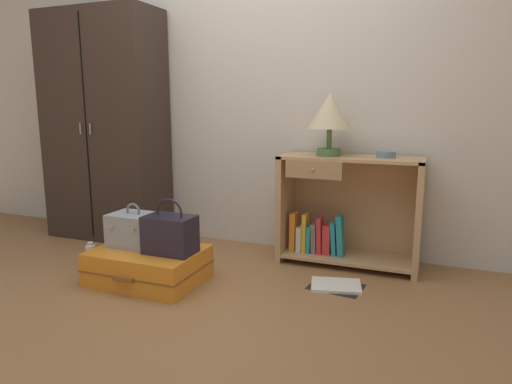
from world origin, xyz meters
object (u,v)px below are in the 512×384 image
Objects in this scene: table_lamp at (330,113)px; train_case at (134,229)px; bowl at (386,154)px; open_book_on_floor at (336,286)px; wardrobe at (105,127)px; suitcase_large at (149,265)px; handbag at (170,234)px; bookshelf at (344,211)px; bottle at (91,258)px.

table_lamp is 1.43× the size of train_case.
bowl reaches higher than open_book_on_floor.
wardrobe is 14.49× the size of bowl.
suitcase_large is 1.21m from open_book_on_floor.
table_lamp is at bearing 34.61° from train_case.
handbag is at bearing -159.85° from open_book_on_floor.
open_book_on_floor is at bearing -113.48° from bowl.
table_lamp is at bearing 39.42° from suitcase_large.
bookshelf is (2.03, 0.05, -0.56)m from wardrobe.
bowl is at bearing 24.26° from bottle.
open_book_on_floor is (-0.21, -0.49, -0.79)m from bowl.
suitcase_large is at bearing -140.58° from table_lamp.
bookshelf reaches higher than bottle.
table_lamp is 3.34× the size of bowl.
bookshelf is at bearing 96.31° from open_book_on_floor.
train_case is 0.86× the size of open_book_on_floor.
train_case is 0.87× the size of handbag.
bowl is at bearing 66.52° from open_book_on_floor.
handbag is (-0.92, -0.83, -0.04)m from bookshelf.
table_lamp reaches higher than train_case.
bottle is at bearing 178.63° from handbag.
bowl is (2.30, 0.06, -0.14)m from wardrobe.
bottle is (-0.65, 0.02, -0.24)m from handbag.
train_case reaches higher than open_book_on_floor.
wardrobe is at bearing 168.43° from open_book_on_floor.
bottle is at bearing -59.28° from wardrobe.
bookshelf is 1.40m from suitcase_large.
wardrobe reaches higher than bowl.
wardrobe is 1.92m from table_lamp.
wardrobe is 2.33m from open_book_on_floor.
open_book_on_floor is at bearing 13.86° from train_case.
suitcase_large is 3.39× the size of bottle.
bottle is (-1.58, -0.82, -0.29)m from bookshelf.
table_lamp is 1.17m from open_book_on_floor.
suitcase_large is (-1.10, -0.83, -0.27)m from bookshelf.
bowl is at bearing 35.43° from handbag.
suitcase_large is (-1.36, -0.84, -0.69)m from bowl.
suitcase_large reaches higher than bottle.
train_case is (-1.49, -0.80, -0.47)m from bowl.
bowl is at bearing 28.29° from train_case.
suitcase_large is (-0.98, -0.80, -0.96)m from table_lamp.
table_lamp is 2.13× the size of bottle.
bookshelf is 2.80× the size of handbag.
bowl is 0.95m from open_book_on_floor.
suitcase_large is at bearing -148.26° from bowl.
handbag reaches higher than bottle.
open_book_on_floor is (1.63, 0.34, -0.09)m from bottle.
table_lamp is 0.63× the size of suitcase_large.
bookshelf is at bearing 42.07° from handbag.
wardrobe is 4.34× the size of table_lamp.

